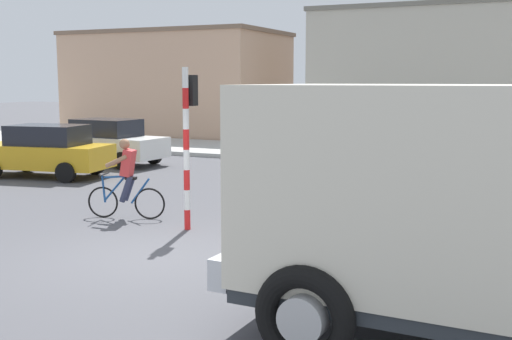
% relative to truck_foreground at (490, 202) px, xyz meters
% --- Properties ---
extents(ground_plane, '(120.00, 120.00, 0.00)m').
position_rel_truck_foreground_xyz_m(ground_plane, '(-5.42, 1.72, -1.67)').
color(ground_plane, '#4C4C51').
extents(sidewalk_far, '(80.00, 5.00, 0.16)m').
position_rel_truck_foreground_xyz_m(sidewalk_far, '(-5.42, 16.88, -1.59)').
color(sidewalk_far, '#ADADA8').
rests_on(sidewalk_far, ground).
extents(truck_foreground, '(5.51, 3.00, 2.90)m').
position_rel_truck_foreground_xyz_m(truck_foreground, '(0.00, 0.00, 0.00)').
color(truck_foreground, silver).
rests_on(truck_foreground, ground).
extents(cyclist, '(1.68, 0.62, 1.72)m').
position_rel_truck_foreground_xyz_m(cyclist, '(-7.63, 4.02, -0.80)').
color(cyclist, black).
rests_on(cyclist, ground).
extents(traffic_light_pole, '(0.24, 0.43, 3.20)m').
position_rel_truck_foreground_xyz_m(traffic_light_pole, '(-5.93, 3.75, 0.40)').
color(traffic_light_pole, red).
rests_on(traffic_light_pole, ground).
extents(car_white_mid, '(4.22, 2.36, 1.60)m').
position_rel_truck_foreground_xyz_m(car_white_mid, '(-13.47, 7.92, -0.85)').
color(car_white_mid, gold).
rests_on(car_white_mid, ground).
extents(car_far_side, '(4.11, 2.09, 1.60)m').
position_rel_truck_foreground_xyz_m(car_far_side, '(-13.52, 11.12, -0.85)').
color(car_far_side, white).
rests_on(car_far_side, ground).
extents(building_corner_left, '(10.90, 6.75, 5.48)m').
position_rel_truck_foreground_xyz_m(building_corner_left, '(-17.82, 22.79, 1.08)').
color(building_corner_left, tan).
rests_on(building_corner_left, ground).
extents(building_mid_block, '(9.31, 6.70, 6.20)m').
position_rel_truck_foreground_xyz_m(building_mid_block, '(-5.09, 23.63, 1.44)').
color(building_mid_block, '#B2AD9E').
rests_on(building_mid_block, ground).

